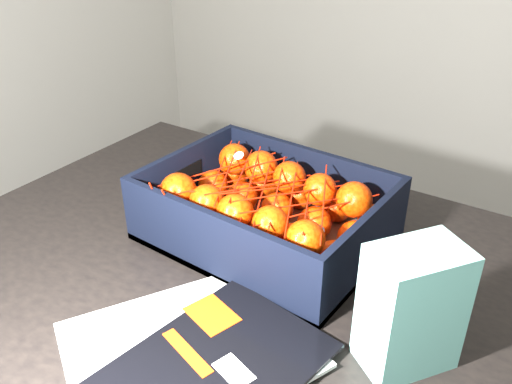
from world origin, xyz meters
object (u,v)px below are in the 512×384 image
Objects in this scene: table at (267,313)px; magazine_stack at (196,355)px; produce_crate at (266,220)px; retail_carton at (411,308)px.

table is 0.25m from magazine_stack.
produce_crate is (-0.06, 0.07, 0.14)m from table.
produce_crate is 0.35m from retail_carton.
table is at bearing 100.22° from magazine_stack.
produce_crate is at bearing 108.02° from magazine_stack.
produce_crate is (-0.10, 0.30, 0.03)m from magazine_stack.
table is 3.34× the size of magazine_stack.
retail_carton is (0.26, -0.05, 0.19)m from table.
retail_carton reaches higher than produce_crate.
magazine_stack reaches higher than table.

